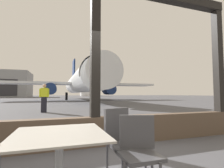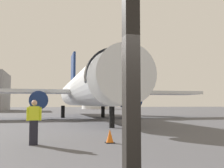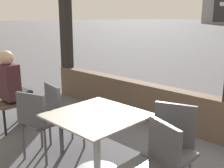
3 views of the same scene
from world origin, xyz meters
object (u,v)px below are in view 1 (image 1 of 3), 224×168
cafe_chair_window_left (138,147)px  cafe_chair_aisle_left (122,137)px  traffic_cone (93,107)px  fuel_storage_tank (88,91)px  dining_table (59,159)px  airplane (81,82)px  distant_hangar (2,84)px  ground_crew_worker (44,98)px

cafe_chair_window_left → cafe_chair_aisle_left: size_ratio=0.94×
cafe_chair_aisle_left → traffic_cone: bearing=80.8°
fuel_storage_tank → dining_table: bearing=-100.3°
airplane → fuel_storage_tank: (11.95, 59.31, -0.42)m
cafe_chair_window_left → traffic_cone: cafe_chair_window_left is taller
cafe_chair_window_left → distant_hangar: distant_hangar is taller
airplane → cafe_chair_window_left: bearing=-96.3°
cafe_chair_window_left → cafe_chair_aisle_left: 0.37m
cafe_chair_window_left → dining_table: bearing=172.5°
ground_crew_worker → fuel_storage_tank: fuel_storage_tank is taller
ground_crew_worker → traffic_cone: 3.07m
dining_table → traffic_cone: dining_table is taller
ground_crew_worker → traffic_cone: (3.00, -0.20, -0.64)m
cafe_chair_aisle_left → airplane: airplane is taller
cafe_chair_window_left → traffic_cone: 9.19m
distant_hangar → airplane: bearing=-60.5°
airplane → ground_crew_worker: 19.83m
ground_crew_worker → fuel_storage_tank: (16.70, 78.41, 1.94)m
airplane → traffic_cone: (-1.75, -19.31, -3.01)m
dining_table → ground_crew_worker: (-0.81, 9.18, 0.44)m
dining_table → fuel_storage_tank: 89.06m
traffic_cone → distant_hangar: distant_hangar is taller
dining_table → ground_crew_worker: ground_crew_worker is taller
traffic_cone → fuel_storage_tank: 79.84m
fuel_storage_tank → cafe_chair_aisle_left: bearing=-99.8°
dining_table → airplane: airplane is taller
ground_crew_worker → fuel_storage_tank: 80.20m
traffic_cone → airplane: bearing=84.8°
dining_table → cafe_chair_aisle_left: (0.78, 0.26, 0.10)m
distant_hangar → dining_table: bearing=-74.0°
airplane → traffic_cone: size_ratio=59.38×
airplane → traffic_cone: airplane is taller
dining_table → cafe_chair_aisle_left: 0.82m
traffic_cone → distant_hangar: 66.66m
dining_table → traffic_cone: 9.24m
cafe_chair_aisle_left → distant_hangar: 74.46m
dining_table → traffic_cone: size_ratio=1.64×
cafe_chair_aisle_left → fuel_storage_tank: (15.12, 87.34, 2.29)m
traffic_cone → fuel_storage_tank: bearing=80.1°
airplane → fuel_storage_tank: bearing=78.6°
cafe_chair_window_left → airplane: size_ratio=0.03×
ground_crew_worker → distant_hangar: size_ratio=0.09×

